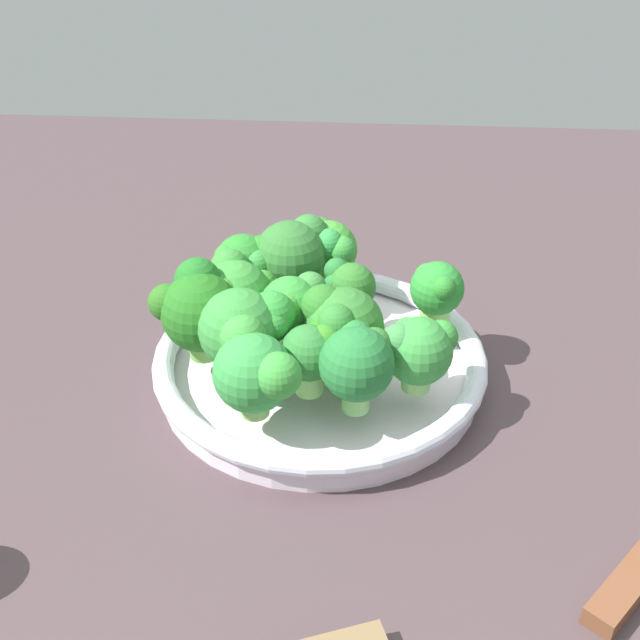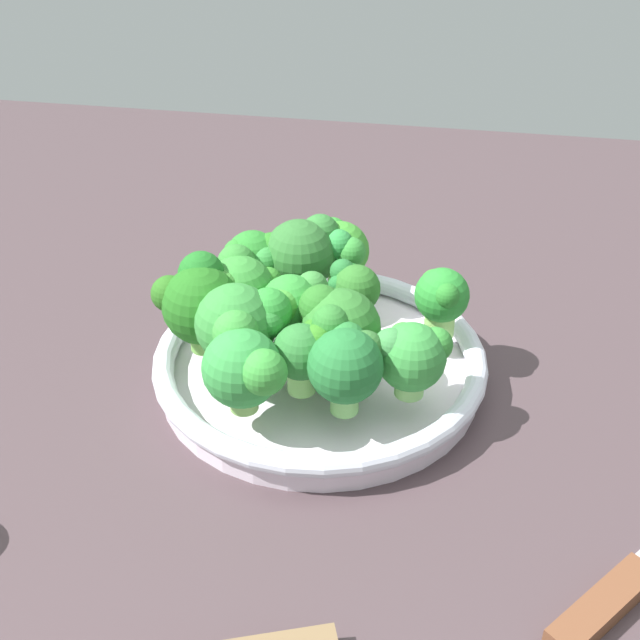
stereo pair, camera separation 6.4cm
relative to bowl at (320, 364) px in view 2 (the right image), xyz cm
name	(u,v)px [view 2 (the right image)]	position (x,y,z in cm)	size (l,w,h in cm)	color
ground_plane	(299,394)	(-1.74, -0.85, -2.99)	(130.00, 130.00, 2.50)	#46373B
bowl	(320,364)	(0.00, 0.00, 0.00)	(29.39, 29.39, 3.41)	white
broccoli_floret_0	(337,326)	(1.88, -2.40, 5.88)	(7.00, 6.87, 7.36)	#9FCF66
broccoli_floret_1	(305,351)	(-0.20, -5.76, 5.49)	(4.94, 5.21, 6.19)	#94D76D
broccoli_floret_2	(411,355)	(8.18, -4.76, 5.44)	(6.25, 5.87, 6.47)	#97D575
broccoli_floret_3	(243,323)	(-5.70, -4.05, 6.40)	(7.86, 6.76, 8.03)	#8DC066
broccoli_floret_4	(353,290)	(2.28, 4.17, 5.43)	(4.72, 4.80, 6.19)	#93D867
broccoli_floret_5	(255,260)	(-7.34, 6.92, 6.01)	(6.19, 5.26, 6.95)	#84C661
broccoli_floret_6	(441,297)	(10.04, 4.02, 5.58)	(4.82, 4.97, 6.55)	#98D96A
broccoli_floret_7	(239,288)	(-7.69, 2.24, 5.73)	(6.79, 7.41, 7.15)	#92D36E
broccoli_floret_8	(299,253)	(-3.42, 8.03, 6.46)	(7.59, 7.27, 8.07)	#9CD661
broccoli_floret_9	(199,301)	(-10.21, -1.34, 6.34)	(7.84, 7.39, 8.30)	#76B14E
broccoli_floret_10	(340,249)	(0.03, 10.58, 5.84)	(5.62, 6.87, 6.97)	#78BD4F
broccoli_floret_11	(244,364)	(-4.38, -8.88, 5.90)	(7.07, 7.55, 7.41)	#87B45B
broccoli_floret_12	(348,361)	(3.45, -7.28, 6.03)	(5.92, 7.10, 7.32)	#75B75E
broccoli_floret_13	(293,303)	(-2.32, -0.02, 6.12)	(5.63, 6.03, 6.98)	#9FCF75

